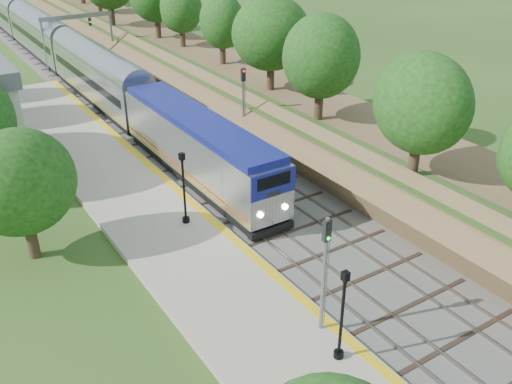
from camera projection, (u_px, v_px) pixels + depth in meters
ground at (410, 347)px, 26.07m from camera, size 320.00×320.00×0.00m
trackbed at (67, 59)px, 71.63m from camera, size 9.50×170.00×0.28m
platform at (160, 225)px, 35.38m from camera, size 6.40×68.00×0.38m
yellow_stripe at (200, 210)px, 36.66m from camera, size 0.55×68.00×0.01m
embankment at (128, 35)px, 74.78m from camera, size 10.64×170.00×11.70m
signal_gantry at (77, 26)px, 65.93m from camera, size 8.40×0.38×6.20m
trees_behind_platform at (29, 156)px, 33.97m from camera, size 7.82×53.32×7.21m
train at (6, 13)px, 86.95m from camera, size 3.13×146.60×4.60m
lamppost_mid at (342, 321)px, 24.07m from camera, size 0.45×0.45×4.54m
lamppost_far at (184, 192)px, 34.34m from camera, size 0.46×0.46×4.65m
signal_platform at (325, 263)px, 25.00m from camera, size 0.35×0.28×5.94m
signal_farside at (243, 98)px, 45.36m from camera, size 0.35×0.28×6.38m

